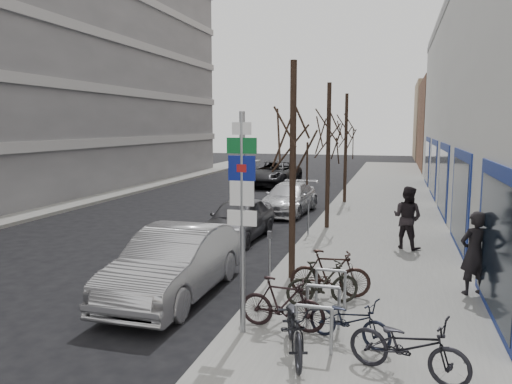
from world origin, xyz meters
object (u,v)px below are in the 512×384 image
Objects in this scene: bike_rack at (323,301)px; bike_near_left at (295,321)px; bike_far_curb at (408,341)px; lane_car at (273,173)px; pedestrian_near at (474,253)px; meter_back at (329,193)px; bike_far_inner at (330,273)px; highway_sign_pole at (242,209)px; parked_car_back at (289,198)px; bike_mid_curb at (349,316)px; bike_mid_inner at (323,282)px; tree_far at (346,122)px; pedestrian_far at (407,217)px; tree_mid at (329,121)px; parked_car_mid at (238,219)px; meter_front at (270,251)px; tree_near at (293,119)px; bike_near_right at (282,303)px; meter_mid at (308,213)px.

bike_near_left reaches higher than bike_rack.
lane_car is at bearing 36.34° from bike_far_curb.
pedestrian_near is (3.28, 4.06, 0.37)m from bike_near_left.
meter_back is 11.76m from bike_far_inner.
highway_sign_pole is 13.75m from parked_car_back.
parked_car_back is (-3.95, 13.43, 0.04)m from bike_mid_curb.
bike_mid_inner is at bearing 98.47° from bike_rack.
meter_back is (-0.45, -2.50, -3.19)m from tree_far.
meter_back is 0.66× the size of pedestrian_near.
pedestrian_far is (3.28, -6.54, 0.22)m from meter_back.
tree_mid is 1.31× the size of parked_car_mid.
meter_front is 10.63m from parked_car_back.
parked_car_back is at bearing 99.53° from meter_front.
tree_near is 2.88× the size of pedestrian_near.
bike_mid_curb is at bearing -53.41° from meter_front.
bike_near_right is at bearing 100.81° from pedestrian_far.
lane_car reaches higher than meter_mid.
bike_far_curb reaches higher than bike_mid_curb.
tree_far is 3.39× the size of bike_mid_inner.
parked_car_mid is (-3.72, 8.49, -0.01)m from bike_near_left.
bike_near_left reaches higher than bike_mid_inner.
bike_far_curb is 1.04× the size of bike_far_inner.
tree_mid is 4.82m from pedestrian_far.
parked_car_back reaches higher than bike_far_curb.
meter_front is at bearing -131.99° from tree_near.
parked_car_mid is at bearing -59.93° from pedestrian_near.
bike_near_left is at bearing 150.57° from bike_mid_inner.
bike_mid_inner is at bearing -39.17° from meter_front.
parked_car_mid reaches higher than meter_back.
tree_mid reaches higher than pedestrian_far.
bike_mid_inner is at bearing 44.58° from bike_mid_curb.
highway_sign_pole is 3.39m from meter_front.
meter_front is at bearing 23.84° from bike_mid_inner.
parked_car_mid is at bearing 29.08° from bike_near_right.
bike_mid_inner is (1.02, -14.70, -3.46)m from tree_far.
parked_car_back reaches higher than bike_near_right.
bike_far_inner is 0.31× the size of lane_car.
pedestrian_near is 4.28m from pedestrian_far.
meter_back is at bearing 91.02° from highway_sign_pole.
pedestrian_near is (4.20, -13.09, -3.00)m from tree_far.
bike_far_inner is (1.11, -7.66, -3.41)m from tree_mid.
meter_front is 2.86m from bike_near_right.
bike_mid_curb is (1.26, -0.26, -0.02)m from bike_near_right.
pedestrian_near is (3.00, 2.81, 0.45)m from bike_rack.
bike_mid_curb is 1.37m from bike_far_curb.
parked_car_mid reaches higher than bike_far_inner.
meter_back is (0.00, 5.50, 0.00)m from meter_mid.
lane_car is at bearing 105.15° from tree_near.
pedestrian_near is at bearing -66.31° from meter_back.
meter_mid reaches higher than parked_car_back.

